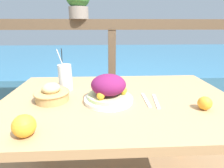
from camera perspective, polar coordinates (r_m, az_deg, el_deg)
patio_table at (r=1.00m, az=2.17°, el=-8.92°), size 1.27×0.83×0.70m
railing_fence at (r=1.68m, az=-0.04°, el=10.54°), size 2.80×0.08×1.13m
sea_backdrop at (r=4.25m, az=-1.70°, el=6.95°), size 12.00×4.00×0.40m
salad_plate at (r=0.90m, az=-1.15°, el=-1.94°), size 0.26×0.26×0.14m
drink_glass at (r=1.09m, az=-14.99°, el=2.10°), size 0.08×0.08×0.25m
bread_basket at (r=0.97m, az=-19.03°, el=-3.04°), size 0.18×0.18×0.10m
fork at (r=0.95m, az=11.02°, el=-5.12°), size 0.02×0.18×0.00m
knife at (r=0.95m, az=14.16°, el=-5.43°), size 0.04×0.18×0.00m
orange_near_basket at (r=0.93m, az=28.05°, el=-5.54°), size 0.06×0.06×0.06m
orange_near_glass at (r=0.71m, az=-26.77°, el=-12.09°), size 0.08×0.08×0.08m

